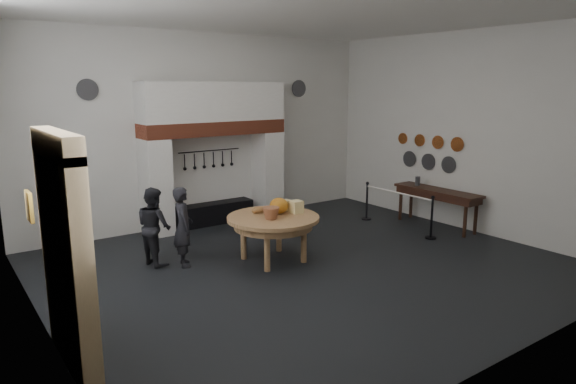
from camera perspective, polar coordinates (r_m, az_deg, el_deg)
floor at (r=9.63m, az=2.39°, el=-8.21°), size 9.00×8.00×0.02m
ceiling at (r=9.13m, az=2.64°, el=19.39°), size 9.00×8.00×0.02m
wall_back at (r=12.49m, az=-8.96°, el=6.87°), size 9.00×0.02×4.50m
wall_front at (r=6.48m, az=24.87°, el=1.43°), size 9.00×0.02×4.50m
wall_left at (r=7.28m, az=-26.65°, el=2.29°), size 0.02×8.00×4.50m
wall_right at (r=12.39m, az=19.23°, el=6.32°), size 0.02×8.00×4.50m
chimney_pier_left at (r=11.74m, az=-14.44°, el=0.54°), size 0.55×0.70×2.15m
chimney_pier_right at (r=13.07m, az=-2.32°, el=2.02°), size 0.55×0.70×2.15m
hearth_brick_band at (r=12.17m, az=-8.22°, el=7.05°), size 3.50×0.72×0.32m
chimney_hood at (r=12.14m, az=-8.31°, el=9.92°), size 3.50×0.70×0.90m
iron_range at (r=12.57m, az=-8.10°, el=-2.33°), size 1.90×0.45×0.50m
utensil_rail at (r=12.47m, az=-8.72°, el=4.56°), size 1.60×0.02×0.02m
door_recess at (r=6.55m, az=-24.14°, el=-7.47°), size 0.04×1.10×2.50m
door_jamb_near at (r=5.90m, az=-21.90°, el=-8.85°), size 0.22×0.30×2.60m
door_jamb_far at (r=7.21m, az=-24.62°, el=-5.37°), size 0.22×0.30×2.60m
door_lintel at (r=6.27m, az=-24.41°, el=4.85°), size 0.22×1.70×0.30m
wall_plaque at (r=8.18m, az=-26.81°, el=-1.44°), size 0.05×0.34×0.44m
work_table at (r=9.67m, az=-1.66°, el=-2.90°), size 1.78×1.78×0.07m
pumpkin at (r=9.81m, az=-1.02°, el=-1.54°), size 0.36×0.36×0.31m
cheese_block_big at (r=9.87m, az=0.91°, el=-1.66°), size 0.22×0.22×0.24m
cheese_block_small at (r=10.10m, az=-0.19°, el=-1.47°), size 0.18×0.18×0.20m
wicker_basket at (r=9.43m, az=-1.91°, el=-2.37°), size 0.33×0.33×0.22m
bread_loaf at (r=9.87m, az=-3.28°, el=-2.01°), size 0.31×0.18×0.13m
visitor_near at (r=9.63m, az=-11.57°, el=-3.80°), size 0.49×0.62×1.49m
visitor_far at (r=9.84m, az=-14.65°, el=-3.68°), size 0.66×0.79×1.46m
side_table at (r=12.50m, az=16.26°, el=0.15°), size 0.55×2.20×0.06m
pewter_jug at (r=12.84m, az=14.21°, el=1.20°), size 0.12×0.12×0.22m
copper_pan_a at (r=12.50m, az=18.28°, el=5.05°), size 0.03×0.34×0.34m
copper_pan_b at (r=12.83m, az=16.30°, el=5.33°), size 0.03×0.32×0.32m
copper_pan_c at (r=13.18m, az=14.42°, el=5.59°), size 0.03×0.30×0.30m
copper_pan_d at (r=13.53m, az=12.64°, el=5.83°), size 0.03×0.28×0.28m
pewter_plate_left at (r=12.68m, az=17.41°, el=2.91°), size 0.03×0.40×0.40m
pewter_plate_mid at (r=13.05m, az=15.32°, el=3.27°), size 0.03×0.40×0.40m
pewter_plate_right at (r=13.43m, az=13.34°, el=3.60°), size 0.03×0.40×0.40m
pewter_plate_back_left at (r=11.45m, az=-21.38°, el=10.54°), size 0.44×0.03×0.44m
pewter_plate_back_right at (r=13.83m, az=1.21°, el=11.42°), size 0.44×0.03×0.44m
barrier_post_near at (r=11.58m, az=15.68°, el=-2.86°), size 0.05×0.05×0.90m
barrier_post_far at (r=12.88m, az=8.76°, el=-1.09°), size 0.05×0.05×0.90m
barrier_rope at (r=12.12m, az=12.11°, el=-0.09°), size 0.04×2.00×0.04m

